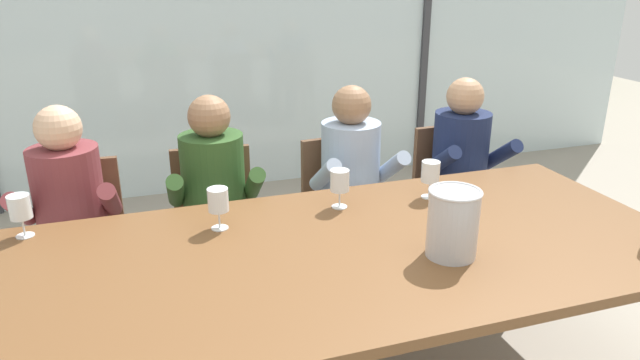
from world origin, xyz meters
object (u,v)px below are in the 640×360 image
Objects in this scene: chair_near_curtain at (80,235)px; chair_right_of_center at (452,187)px; chair_left_of_center at (215,218)px; person_olive_shirt at (216,199)px; person_pale_blue_shirt at (355,182)px; ice_bucket_primary at (453,222)px; chair_center at (343,203)px; dining_table at (349,261)px; wine_glass_by_left_taster at (218,202)px; wine_glass_by_right_taster at (340,182)px; wine_glass_center_pour at (430,173)px; wine_glass_spare_empty at (20,209)px; person_navy_polo at (466,169)px; person_maroon_top at (70,216)px.

chair_right_of_center is (2.11, -0.01, 0.00)m from chair_near_curtain.
person_olive_shirt is at bearing -88.99° from chair_left_of_center.
ice_bucket_primary is (-0.04, -1.05, 0.22)m from person_pale_blue_shirt.
chair_center is at bearing 2.75° from chair_left_of_center.
chair_right_of_center is at bearing 43.77° from dining_table.
person_pale_blue_shirt reaches higher than chair_center.
dining_table is 15.19× the size of wine_glass_by_left_taster.
ice_bucket_primary is at bearing -66.95° from wine_glass_by_right_taster.
chair_right_of_center is 0.73× the size of person_olive_shirt.
wine_glass_center_pour is at bearing -79.86° from chair_center.
person_pale_blue_shirt is at bearing 3.87° from person_olive_shirt.
chair_left_of_center is 1.44m from chair_right_of_center.
chair_right_of_center is 1.71m from wine_glass_by_left_taster.
person_pale_blue_shirt is at bearing -170.55° from chair_right_of_center.
wine_glass_spare_empty is at bearing -166.89° from chair_center.
person_olive_shirt is 1.00× the size of person_navy_polo.
person_navy_polo is at bearing 39.56° from dining_table.
person_pale_blue_shirt is 1.00× the size of person_navy_polo.
chair_center is 0.73× the size of person_maroon_top.
person_navy_polo is (1.43, -0.00, 0.00)m from person_olive_shirt.
wine_glass_by_right_taster reaches higher than dining_table.
person_olive_shirt is at bearing 179.43° from person_pale_blue_shirt.
wine_glass_spare_empty is at bearing -100.88° from chair_near_curtain.
wine_glass_by_right_taster is (0.10, 0.38, 0.18)m from dining_table.
person_pale_blue_shirt is 6.79× the size of wine_glass_center_pour.
person_pale_blue_shirt reaches higher than dining_table.
wine_glass_spare_empty reaches higher than chair_right_of_center.
person_navy_polo reaches higher than wine_glass_spare_empty.
chair_left_of_center is 0.78m from person_pale_blue_shirt.
ice_bucket_primary reaches higher than wine_glass_spare_empty.
person_olive_shirt is at bearing -176.88° from chair_right_of_center.
dining_table is 1.11m from chair_left_of_center.
person_olive_shirt is 4.57× the size of ice_bucket_primary.
wine_glass_spare_empty reaches higher than chair_center.
person_maroon_top is 1.00× the size of person_navy_polo.
wine_glass_center_pour is at bearing -4.72° from wine_glass_spare_empty.
person_olive_shirt is 0.91m from wine_glass_spare_empty.
chair_right_of_center is at bearing 11.76° from person_pale_blue_shirt.
person_navy_polo reaches higher than ice_bucket_primary.
chair_near_curtain is 1.75m from wine_glass_center_pour.
chair_center is 3.34× the size of ice_bucket_primary.
person_pale_blue_shirt is at bearing 33.97° from wine_glass_by_left_taster.
ice_bucket_primary is at bearing -23.83° from wine_glass_spare_empty.
chair_right_of_center is at bearing 6.00° from person_maroon_top.
person_navy_polo is at bearing 27.36° from wine_glass_by_right_taster.
ice_bucket_primary is at bearing -96.09° from chair_center.
chair_right_of_center is at bearing 86.16° from person_navy_polo.
person_maroon_top and person_pale_blue_shirt have the same top height.
person_pale_blue_shirt reaches higher than chair_left_of_center.
wine_glass_by_left_taster is (-1.51, -0.70, 0.38)m from chair_right_of_center.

